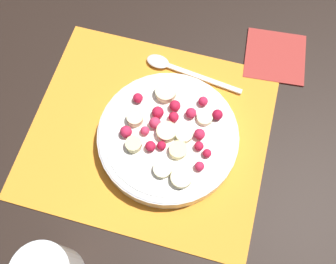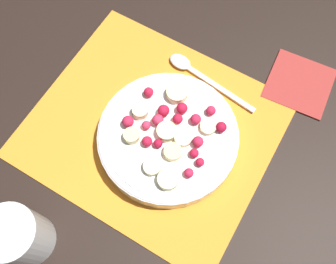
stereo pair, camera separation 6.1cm
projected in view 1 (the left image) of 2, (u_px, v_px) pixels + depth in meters
ground_plane at (149, 132)px, 0.66m from camera, size 3.00×3.00×0.00m
placemat at (149, 132)px, 0.66m from camera, size 0.41×0.36×0.01m
fruit_bowl at (168, 136)px, 0.63m from camera, size 0.24×0.24×0.05m
spoon at (174, 67)px, 0.70m from camera, size 0.19×0.04×0.01m
napkin at (275, 56)px, 0.71m from camera, size 0.12×0.12×0.01m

